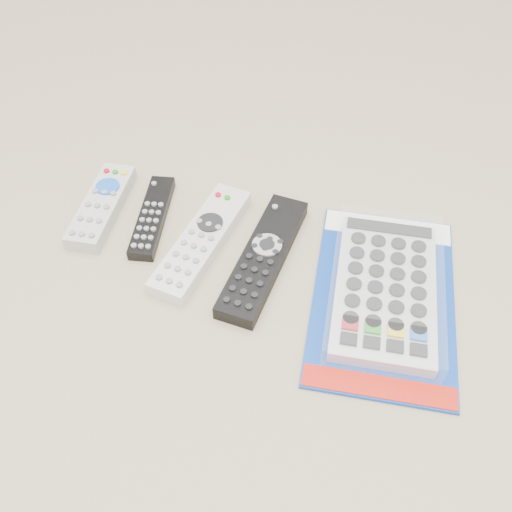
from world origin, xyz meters
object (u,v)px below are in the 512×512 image
(remote_small_grey, at_px, (102,206))
(remote_silver_dvd, at_px, (202,241))
(jumbo_remote_packaged, at_px, (385,288))
(remote_large_black, at_px, (264,257))
(remote_slim_black, at_px, (152,217))

(remote_small_grey, bearing_deg, remote_silver_dvd, -13.96)
(remote_small_grey, distance_m, remote_silver_dvd, 0.17)
(remote_small_grey, height_order, jumbo_remote_packaged, jumbo_remote_packaged)
(remote_small_grey, xyz_separation_m, remote_large_black, (0.26, -0.03, -0.00))
(jumbo_remote_packaged, bearing_deg, remote_large_black, 170.34)
(remote_small_grey, relative_size, jumbo_remote_packaged, 0.55)
(remote_silver_dvd, xyz_separation_m, jumbo_remote_packaged, (0.26, -0.02, 0.01))
(remote_large_black, xyz_separation_m, jumbo_remote_packaged, (0.17, -0.01, 0.01))
(remote_slim_black, distance_m, jumbo_remote_packaged, 0.35)
(remote_large_black, distance_m, jumbo_remote_packaged, 0.17)
(remote_silver_dvd, height_order, remote_large_black, same)
(remote_small_grey, bearing_deg, remote_large_black, -12.12)
(remote_small_grey, distance_m, remote_large_black, 0.26)
(remote_slim_black, height_order, jumbo_remote_packaged, jumbo_remote_packaged)
(remote_silver_dvd, xyz_separation_m, remote_large_black, (0.09, -0.01, 0.00))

